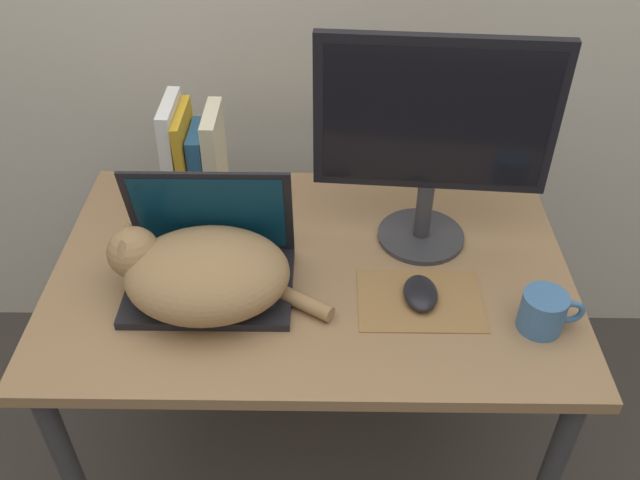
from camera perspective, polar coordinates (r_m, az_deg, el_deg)
The scene contains 8 objects.
desk at distance 1.52m, azimuth -0.72°, elevation -4.64°, with size 1.10×0.72×0.74m.
laptop at distance 1.41m, azimuth -9.23°, elevation -1.98°, with size 0.34×0.24×0.25m.
cat at distance 1.35m, azimuth -9.93°, elevation -2.71°, with size 0.45×0.27×0.16m.
external_monitor at distance 1.39m, azimuth 9.51°, elevation 8.80°, with size 0.48×0.19×0.47m.
mousepad at distance 1.39m, azimuth 8.44°, elevation -5.05°, with size 0.25×0.18×0.00m.
computer_mouse at distance 1.38m, azimuth 8.46°, elevation -4.44°, with size 0.07×0.10×0.03m.
book_row at distance 1.62m, azimuth -10.58°, elevation 6.94°, with size 0.13×0.17×0.25m.
mug at distance 1.37m, azimuth 18.34°, elevation -5.75°, with size 0.12×0.09×0.08m.
Camera 1 is at (0.03, -0.73, 1.70)m, focal length 38.00 mm.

